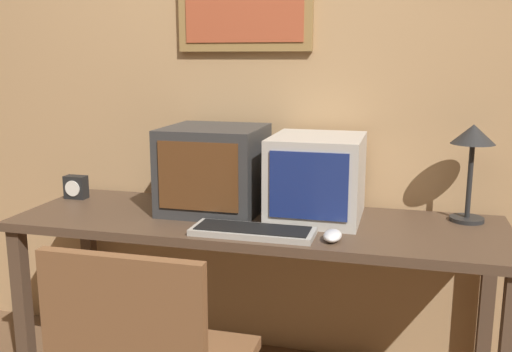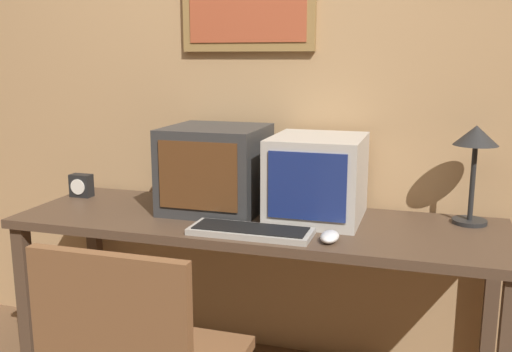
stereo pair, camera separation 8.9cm
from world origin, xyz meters
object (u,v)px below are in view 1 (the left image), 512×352
Objects in this scene: keyboard_main at (253,231)px; desk_clock at (76,187)px; monitor_left at (214,169)px; mouse_near_keyboard at (333,236)px; monitor_right at (317,177)px; desk_lamp at (472,146)px.

keyboard_main is 4.30× the size of desk_clock.
desk_clock is at bearing 177.68° from monitor_left.
monitor_left is at bearing 151.62° from mouse_near_keyboard.
monitor_left reaches higher than mouse_near_keyboard.
keyboard_main is 0.98m from desk_clock.
mouse_near_keyboard is (0.54, -0.29, -0.16)m from monitor_left.
mouse_near_keyboard is at bearing -70.02° from monitor_right.
mouse_near_keyboard is 0.68m from desk_lamp.
monitor_left is 1.03m from desk_lamp.
monitor_right is 0.61m from desk_lamp.
desk_lamp reaches higher than mouse_near_keyboard.
monitor_left is 3.47× the size of mouse_near_keyboard.
desk_clock is (-1.12, 0.03, -0.11)m from monitor_right.
desk_clock reaches higher than mouse_near_keyboard.
desk_clock is (-0.68, 0.03, -0.12)m from monitor_left.
monitor_right is 3.83× the size of desk_clock.
desk_clock reaches higher than keyboard_main.
desk_lamp is at bearing 5.20° from monitor_left.
monitor_left is at bearing 130.20° from keyboard_main.
keyboard_main is at bearing -18.97° from desk_clock.
desk_clock is at bearing 178.38° from monitor_right.
keyboard_main is 0.91m from desk_lamp.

